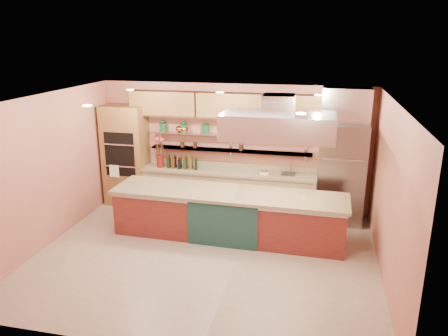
% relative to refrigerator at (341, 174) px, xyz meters
% --- Properties ---
extents(floor, '(6.00, 5.00, 0.02)m').
position_rel_refrigerator_xyz_m(floor, '(-2.35, -2.14, -1.06)').
color(floor, tan).
rests_on(floor, ground).
extents(ceiling, '(6.00, 5.00, 0.02)m').
position_rel_refrigerator_xyz_m(ceiling, '(-2.35, -2.14, 1.75)').
color(ceiling, black).
rests_on(ceiling, wall_back).
extents(wall_back, '(6.00, 0.04, 2.80)m').
position_rel_refrigerator_xyz_m(wall_back, '(-2.35, 0.36, 0.35)').
color(wall_back, '#B76B56').
rests_on(wall_back, floor).
extents(wall_front, '(6.00, 0.04, 2.80)m').
position_rel_refrigerator_xyz_m(wall_front, '(-2.35, -4.64, 0.35)').
color(wall_front, '#B76B56').
rests_on(wall_front, floor).
extents(wall_left, '(0.04, 5.00, 2.80)m').
position_rel_refrigerator_xyz_m(wall_left, '(-5.35, -2.14, 0.35)').
color(wall_left, '#B76B56').
rests_on(wall_left, floor).
extents(wall_right, '(0.04, 5.00, 2.80)m').
position_rel_refrigerator_xyz_m(wall_right, '(0.65, -2.14, 0.35)').
color(wall_right, '#B76B56').
rests_on(wall_right, floor).
extents(oven_stack, '(0.95, 0.64, 2.30)m').
position_rel_refrigerator_xyz_m(oven_stack, '(-4.80, 0.04, 0.10)').
color(oven_stack, brown).
rests_on(oven_stack, floor).
extents(refrigerator, '(0.95, 0.72, 2.10)m').
position_rel_refrigerator_xyz_m(refrigerator, '(0.00, 0.00, 0.00)').
color(refrigerator, gray).
rests_on(refrigerator, floor).
extents(back_counter, '(3.84, 0.64, 0.93)m').
position_rel_refrigerator_xyz_m(back_counter, '(-2.40, 0.06, -0.58)').
color(back_counter, '#9E865F').
rests_on(back_counter, floor).
extents(wall_shelf_lower, '(3.60, 0.26, 0.03)m').
position_rel_refrigerator_xyz_m(wall_shelf_lower, '(-2.40, 0.23, 0.30)').
color(wall_shelf_lower, silver).
rests_on(wall_shelf_lower, wall_back).
extents(wall_shelf_upper, '(3.60, 0.26, 0.03)m').
position_rel_refrigerator_xyz_m(wall_shelf_upper, '(-2.40, 0.23, 0.65)').
color(wall_shelf_upper, silver).
rests_on(wall_shelf_upper, wall_back).
extents(upper_cabinets, '(4.60, 0.36, 0.55)m').
position_rel_refrigerator_xyz_m(upper_cabinets, '(-2.35, 0.18, 1.30)').
color(upper_cabinets, brown).
rests_on(upper_cabinets, wall_back).
extents(range_hood, '(2.00, 1.00, 0.45)m').
position_rel_refrigerator_xyz_m(range_hood, '(-1.21, -1.26, 1.20)').
color(range_hood, silver).
rests_on(range_hood, ceiling).
extents(ceiling_downlights, '(4.00, 2.80, 0.02)m').
position_rel_refrigerator_xyz_m(ceiling_downlights, '(-2.35, -1.94, 1.72)').
color(ceiling_downlights, '#FFE5A5').
rests_on(ceiling_downlights, ceiling).
extents(island, '(4.43, 1.07, 0.92)m').
position_rel_refrigerator_xyz_m(island, '(-2.11, -1.26, -0.59)').
color(island, maroon).
rests_on(island, floor).
extents(flower_vase, '(0.21, 0.21, 0.28)m').
position_rel_refrigerator_xyz_m(flower_vase, '(-3.96, 0.01, 0.02)').
color(flower_vase, '#64110F').
rests_on(flower_vase, back_counter).
extents(oil_bottle_cluster, '(0.80, 0.39, 0.25)m').
position_rel_refrigerator_xyz_m(oil_bottle_cluster, '(-3.43, 0.01, 0.00)').
color(oil_bottle_cluster, black).
rests_on(oil_bottle_cluster, back_counter).
extents(kitchen_scale, '(0.21, 0.19, 0.10)m').
position_rel_refrigerator_xyz_m(kitchen_scale, '(-1.59, 0.01, -0.07)').
color(kitchen_scale, white).
rests_on(kitchen_scale, back_counter).
extents(bar_faucet, '(0.04, 0.04, 0.22)m').
position_rel_refrigerator_xyz_m(bar_faucet, '(-1.04, 0.11, -0.01)').
color(bar_faucet, silver).
rests_on(bar_faucet, back_counter).
extents(copper_kettle, '(0.18, 0.18, 0.14)m').
position_rel_refrigerator_xyz_m(copper_kettle, '(-3.55, 0.23, 0.73)').
color(copper_kettle, '#BB512B').
rests_on(copper_kettle, wall_shelf_upper).
extents(green_canister, '(0.22, 0.22, 0.20)m').
position_rel_refrigerator_xyz_m(green_canister, '(-2.94, 0.23, 0.76)').
color(green_canister, '#0F4823').
rests_on(green_canister, wall_shelf_upper).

